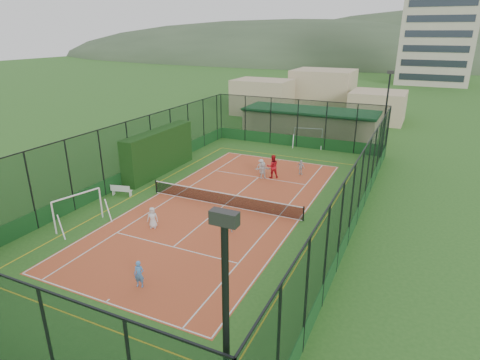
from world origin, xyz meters
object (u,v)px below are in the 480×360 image
object	(u,v)px
child_near_right	(230,222)
child_far_right	(301,168)
futsal_goal_near	(78,210)
apartment_tower	(441,14)
white_bench	(122,190)
coach	(273,166)
floodlight_ne	(385,116)
child_far_back	(263,170)
child_near_mid	(139,274)
child_far_left	(261,166)
child_near_left	(153,218)
clubhouse	(310,123)
futsal_goal_far	(308,137)

from	to	relation	value
child_near_right	child_far_right	world-z (taller)	child_near_right
futsal_goal_near	child_far_right	size ratio (longest dim) A/B	2.53
futsal_goal_near	apartment_tower	bearing A→B (deg)	4.38
white_bench	coach	bearing A→B (deg)	29.85
floodlight_ne	child_far_back	xyz separation A→B (m)	(-8.20, -10.21, -3.40)
apartment_tower	child_near_mid	xyz separation A→B (m)	(-11.33, -92.23, -14.31)
child_far_left	coach	size ratio (longest dim) A/B	0.64
apartment_tower	child_near_left	world-z (taller)	apartment_tower
clubhouse	futsal_goal_near	size ratio (longest dim) A/B	4.71
child_near_right	child_far_right	size ratio (longest dim) A/B	1.05
apartment_tower	white_bench	bearing A→B (deg)	-103.33
white_bench	child_near_right	distance (m)	10.10
child_far_right	coach	distance (m)	2.63
child_near_right	child_far_back	xyz separation A→B (m)	(-1.73, 9.76, 0.05)
child_near_right	white_bench	bearing A→B (deg)	166.10
white_bench	child_near_mid	world-z (taller)	child_near_mid
white_bench	coach	xyz separation A→B (m)	(8.88, 8.39, 0.57)
child_far_left	clubhouse	bearing A→B (deg)	-92.99
child_far_right	child_far_back	xyz separation A→B (m)	(-2.62, -2.18, 0.08)
futsal_goal_far	child_near_mid	world-z (taller)	futsal_goal_far
coach	clubhouse	bearing A→B (deg)	-119.25
clubhouse	child_far_left	xyz separation A→B (m)	(-0.21, -14.53, -0.93)
child_near_right	coach	size ratio (longest dim) A/B	0.67
clubhouse	white_bench	xyz separation A→B (m)	(-7.80, -23.55, -1.14)
apartment_tower	futsal_goal_far	distance (m)	66.83
child_near_left	child_far_left	size ratio (longest dim) A/B	1.07
clubhouse	child_far_right	bearing A→B (deg)	-77.31
futsal_goal_near	child_near_right	bearing A→B (deg)	-54.23
child_far_left	white_bench	bearing A→B (deg)	47.73
futsal_goal_far	child_near_mid	distance (m)	27.81
child_near_left	child_far_back	distance (m)	11.63
child_near_left	child_far_back	bearing A→B (deg)	50.78
clubhouse	child_near_left	bearing A→B (deg)	-95.32
child_near_right	child_near_left	bearing A→B (deg)	-165.49
child_far_right	clubhouse	bearing A→B (deg)	-61.17
coach	white_bench	bearing A→B (deg)	10.04
child_far_left	apartment_tower	bearing A→B (deg)	-101.48
clubhouse	child_near_right	distance (m)	25.48
child_far_back	floodlight_ne	bearing A→B (deg)	-158.29
clubhouse	child_near_left	world-z (taller)	clubhouse
child_near_mid	child_far_right	world-z (taller)	child_near_mid
floodlight_ne	futsal_goal_near	size ratio (longest dim) A/B	2.56
child_near_left	child_far_left	bearing A→B (deg)	54.71
futsal_goal_near	coach	bearing A→B (deg)	-14.42
child_far_right	floodlight_ne	bearing A→B (deg)	-108.63
child_near_right	coach	bearing A→B (deg)	92.39
floodlight_ne	futsal_goal_near	distance (m)	28.04
clubhouse	coach	distance (m)	15.21
clubhouse	child_far_right	distance (m)	13.80
white_bench	child_far_back	xyz separation A→B (m)	(8.20, 7.93, 0.29)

